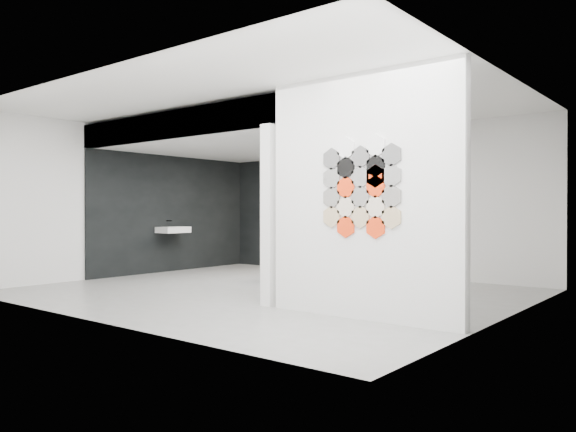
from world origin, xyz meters
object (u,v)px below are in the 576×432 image
at_px(wall_basin, 173,230).
at_px(utensil_cup, 286,204).
at_px(bottle_dark, 309,203).
at_px(kitchen_island, 305,257).
at_px(glass_bowl, 374,204).
at_px(partition_panel, 362,196).
at_px(stockpot, 277,203).
at_px(kettle, 366,202).
at_px(glass_vase, 374,203).

height_order(wall_basin, utensil_cup, utensil_cup).
height_order(wall_basin, bottle_dark, bottle_dark).
relative_size(kitchen_island, glass_bowl, 13.32).
distance_m(partition_panel, utensil_cup, 5.74).
bearing_deg(stockpot, kettle, 0.00).
relative_size(bottle_dark, utensil_cup, 1.34).
height_order(glass_bowl, bottle_dark, bottle_dark).
xyz_separation_m(stockpot, glass_vase, (2.41, 0.00, -0.02)).
height_order(partition_panel, bottle_dark, partition_panel).
relative_size(kitchen_island, bottle_dark, 11.47).
bearing_deg(glass_vase, utensil_cup, 180.00).
distance_m(glass_vase, bottle_dark, 1.54).
bearing_deg(utensil_cup, glass_vase, 0.00).
bearing_deg(partition_panel, stockpot, 139.27).
relative_size(wall_basin, utensil_cup, 5.65).
distance_m(wall_basin, glass_bowl, 4.00).
xyz_separation_m(partition_panel, glass_vase, (-2.08, 3.87, -0.02)).
xyz_separation_m(partition_panel, wall_basin, (-5.46, 1.80, -0.55)).
bearing_deg(bottle_dark, wall_basin, -131.92).
xyz_separation_m(kitchen_island, kettle, (0.33, 1.52, 0.99)).
relative_size(glass_bowl, glass_vase, 0.99).
distance_m(wall_basin, glass_vase, 4.00).
relative_size(wall_basin, kettle, 3.04).
bearing_deg(glass_bowl, wall_basin, -148.65).
distance_m(kitchen_island, stockpot, 2.64).
relative_size(stockpot, utensil_cup, 1.92).
xyz_separation_m(partition_panel, stockpot, (-4.49, 3.87, 0.00)).
height_order(glass_vase, utensil_cup, glass_vase).
relative_size(wall_basin, glass_bowl, 4.90).
bearing_deg(wall_basin, utensil_cup, 59.27).
distance_m(kitchen_island, glass_vase, 1.87).
bearing_deg(kettle, glass_vase, 15.97).
distance_m(partition_panel, glass_vase, 4.39).
bearing_deg(kitchen_island, glass_bowl, 85.47).
relative_size(stockpot, bottle_dark, 1.43).
xyz_separation_m(bottle_dark, utensil_cup, (-0.63, 0.00, -0.02)).
bearing_deg(bottle_dark, glass_bowl, 0.00).
bearing_deg(utensil_cup, wall_basin, -120.73).
relative_size(kitchen_island, stockpot, 8.02).
distance_m(partition_panel, stockpot, 5.92).
relative_size(stockpot, kettle, 1.03).
bearing_deg(bottle_dark, kitchen_island, -55.66).
bearing_deg(kettle, utensil_cup, -164.03).
bearing_deg(partition_panel, kettle, 120.10).
xyz_separation_m(glass_bowl, bottle_dark, (-1.54, 0.00, 0.03)).
relative_size(stockpot, glass_bowl, 1.66).
bearing_deg(glass_bowl, utensil_cup, 180.00).
distance_m(partition_panel, kettle, 4.47).
relative_size(partition_panel, glass_vase, 22.59).
height_order(kitchen_island, bottle_dark, bottle_dark).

